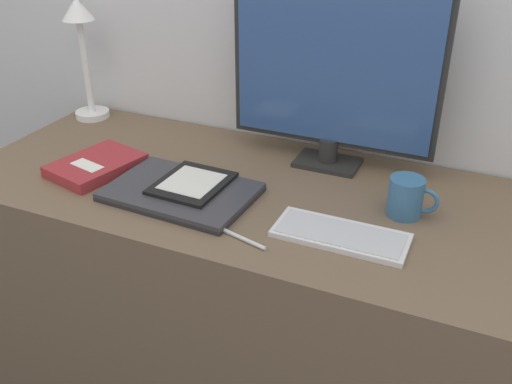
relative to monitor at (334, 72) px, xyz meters
The scene contains 9 objects.
desk 0.64m from the monitor, 115.94° to the right, with size 1.54×0.62×0.71m.
monitor is the anchor object (origin of this frame).
keyboard 0.43m from the monitor, 68.00° to the right, with size 0.28×0.12×0.01m.
laptop 0.47m from the monitor, 131.00° to the right, with size 0.35×0.24×0.02m.
ereader 0.44m from the monitor, 131.66° to the right, with size 0.16×0.19×0.01m.
desk_lamp 0.79m from the monitor, behind, with size 0.10×0.10×0.37m.
notebook 0.65m from the monitor, 152.47° to the right, with size 0.21×0.25×0.03m.
coffee_mug 0.36m from the monitor, 37.05° to the right, with size 0.11×0.08×0.09m.
pen 0.49m from the monitor, 98.10° to the right, with size 0.14×0.04×0.01m.
Camera 1 is at (0.48, -0.88, 1.37)m, focal length 40.00 mm.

